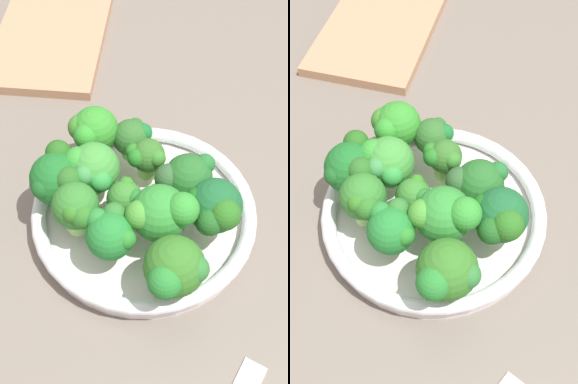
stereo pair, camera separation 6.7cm
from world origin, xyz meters
The scene contains 15 objects.
ground_plane centered at (0.00, 0.00, -1.25)cm, with size 130.00×130.00×2.50cm, color #72675D.
bowl centered at (2.13, 1.28, 1.70)cm, with size 28.16×28.16×3.34cm.
broccoli_floret_0 centered at (-0.73, -2.48, 8.06)cm, with size 6.90×7.75×8.15cm.
broccoli_floret_1 centered at (0.03, 2.43, 6.67)cm, with size 4.36×4.85×5.42cm.
broccoli_floret_2 centered at (6.58, 11.41, 7.52)cm, with size 6.75×6.26×7.17cm.
broccoli_floret_3 centered at (5.64, -2.50, 7.48)cm, with size 6.32×6.58×7.15cm.
broccoli_floret_4 centered at (-6.00, -6.97, 7.54)cm, with size 7.76×7.13×7.48cm.
broccoli_floret_5 centered at (3.31, -7.29, 7.46)cm, with size 7.60×6.90×7.20cm.
broccoli_floret_6 centered at (8.99, 6.84, 6.54)cm, with size 4.91×4.87×5.67cm.
broccoli_floret_7 centered at (6.87, 3.58, 6.65)cm, with size 4.78×5.29×5.61cm.
broccoli_floret_8 centered at (1.20, 7.94, 7.78)cm, with size 6.69×6.72×7.44cm.
broccoli_floret_9 centered at (-5.39, 1.35, 7.32)cm, with size 6.22×6.40×6.60cm.
broccoli_floret_10 centered at (-1.77, 10.99, 7.39)cm, with size 7.65×7.08×7.13cm.
broccoli_floret_11 centered at (-4.55, 6.42, 7.56)cm, with size 5.58×6.06×7.15cm.
cutting_board centered at (26.52, 32.88, 0.80)cm, with size 27.24×17.69×1.60cm, color tan.
Camera 1 is at (-33.14, -18.52, 59.43)cm, focal length 52.29 mm.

